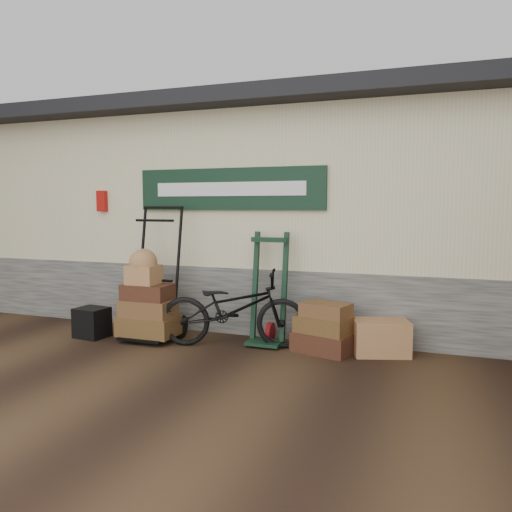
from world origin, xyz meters
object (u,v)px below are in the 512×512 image
Objects in this scene: porter_trolley at (156,271)px; wicker_hamper at (381,337)px; bicycle at (233,304)px; black_trunk at (92,322)px; green_barrow at (268,289)px; suitcase_stack at (323,327)px.

porter_trolley reaches higher than wicker_hamper.
porter_trolley is 0.97× the size of bicycle.
bicycle is at bearing -3.55° from porter_trolley.
wicker_hamper is at bearing 7.67° from black_trunk.
green_barrow is at bearing 12.12° from black_trunk.
suitcase_stack is at bearing -9.14° from green_barrow.
wicker_hamper is 0.34× the size of bicycle.
suitcase_stack is 0.67m from wicker_hamper.
porter_trolley is at bearing 19.30° from black_trunk.
black_trunk is at bearing -167.11° from green_barrow.
porter_trolley is 2.82× the size of wicker_hamper.
black_trunk is (-2.29, -0.49, -0.50)m from green_barrow.
green_barrow is 3.56× the size of black_trunk.
porter_trolley is 1.51m from green_barrow.
bicycle reaches higher than wicker_hamper.
suitcase_stack is 3.05m from black_trunk.
bicycle is at bearing -172.16° from suitcase_stack.
bicycle is (1.12, -0.07, -0.35)m from porter_trolley.
wicker_hamper is (2.87, 0.21, -0.68)m from porter_trolley.
wicker_hamper is (1.38, 0.00, -0.50)m from green_barrow.
porter_trolley reaches higher than suitcase_stack.
porter_trolley is 4.48× the size of black_trunk.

